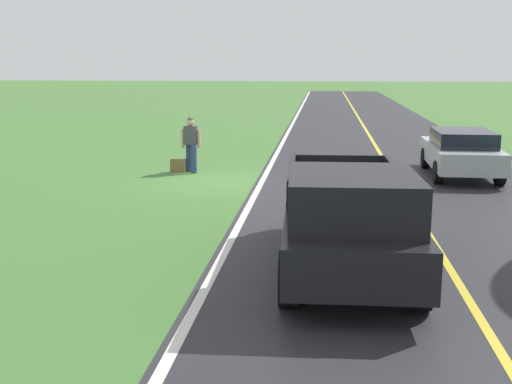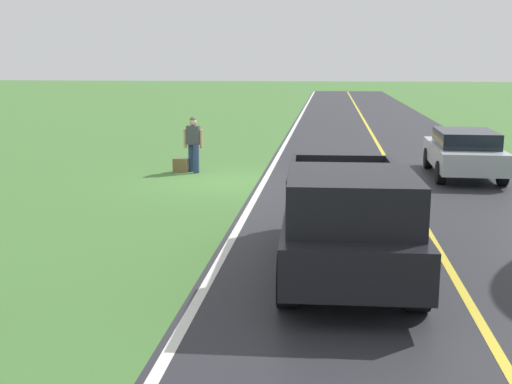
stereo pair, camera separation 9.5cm
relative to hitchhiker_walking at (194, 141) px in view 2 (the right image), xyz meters
name	(u,v)px [view 2 (the right image)]	position (x,y,z in m)	size (l,w,h in m)	color
ground_plane	(229,181)	(-1.33, 1.45, -0.98)	(200.00, 200.00, 0.00)	#427033
road_surface	(401,185)	(-6.26, 1.45, -0.98)	(8.16, 120.00, 0.00)	#28282D
lane_edge_line	(264,182)	(-2.36, 1.45, -0.98)	(0.16, 117.60, 0.00)	silver
lane_centre_line	(401,185)	(-6.26, 1.45, -0.98)	(0.14, 117.60, 0.00)	gold
hitchhiker_walking	(194,141)	(0.00, 0.00, 0.00)	(0.62, 0.52, 1.75)	navy
suitcase_carried	(180,165)	(0.42, 0.07, -0.77)	(0.20, 0.46, 0.43)	brown
pickup_truck_passing	(348,217)	(-4.53, 9.48, -0.01)	(2.22, 5.46, 1.82)	black
sedan_near_oncoming	(464,152)	(-8.25, -0.15, -0.23)	(2.01, 4.44, 1.41)	#B2B7C1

